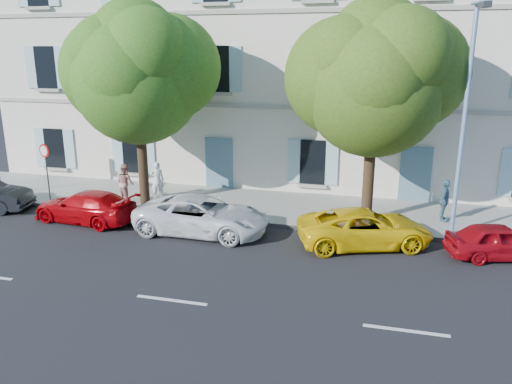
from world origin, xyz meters
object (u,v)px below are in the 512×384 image
(car_red_hatchback, at_px, (500,241))
(tree_right, at_px, (374,86))
(car_yellow_supercar, at_px, (365,228))
(tree_left, at_px, (138,80))
(pedestrian_b, at_px, (125,183))
(road_sign, at_px, (45,160))
(pedestrian_a, at_px, (157,181))
(pedestrian_c, at_px, (444,201))
(street_lamp, at_px, (466,110))
(car_red_coupe, at_px, (85,207))
(car_white_coupe, at_px, (202,216))

(car_red_hatchback, height_order, tree_right, tree_right)
(car_yellow_supercar, xyz_separation_m, tree_left, (-9.18, 2.09, 4.67))
(car_red_hatchback, xyz_separation_m, pedestrian_b, (-14.30, 2.15, 0.42))
(road_sign, xyz_separation_m, pedestrian_a, (4.41, 1.41, -0.96))
(car_red_hatchback, bearing_deg, pedestrian_c, 11.18)
(street_lamp, height_order, pedestrian_c, street_lamp)
(tree_left, distance_m, pedestrian_c, 12.76)
(tree_right, bearing_deg, road_sign, -176.67)
(car_red_coupe, height_order, street_lamp, street_lamp)
(car_white_coupe, distance_m, tree_right, 7.70)
(car_red_coupe, distance_m, car_yellow_supercar, 10.55)
(road_sign, bearing_deg, tree_right, 3.33)
(street_lamp, bearing_deg, car_red_hatchback, -46.40)
(car_red_coupe, bearing_deg, car_red_hatchback, 97.70)
(car_red_hatchback, bearing_deg, car_yellow_supercar, 74.63)
(car_red_coupe, bearing_deg, pedestrian_b, 175.45)
(tree_left, bearing_deg, car_red_hatchback, -8.92)
(car_yellow_supercar, xyz_separation_m, car_red_hatchback, (4.23, -0.01, -0.06))
(car_white_coupe, xyz_separation_m, car_yellow_supercar, (5.75, 0.25, -0.04))
(tree_right, distance_m, pedestrian_b, 10.88)
(tree_right, relative_size, pedestrian_a, 4.75)
(car_red_coupe, xyz_separation_m, car_white_coupe, (4.80, -0.08, 0.06))
(street_lamp, bearing_deg, pedestrian_a, 172.52)
(street_lamp, relative_size, pedestrian_b, 4.62)
(car_yellow_supercar, bearing_deg, car_white_coupe, 73.30)
(car_yellow_supercar, height_order, pedestrian_b, pedestrian_b)
(road_sign, relative_size, pedestrian_b, 1.49)
(tree_left, bearing_deg, pedestrian_c, 3.72)
(street_lamp, bearing_deg, road_sign, 179.45)
(road_sign, distance_m, pedestrian_b, 3.49)
(car_white_coupe, height_order, pedestrian_b, pedestrian_b)
(car_red_coupe, xyz_separation_m, pedestrian_c, (13.35, 3.04, 0.35))
(pedestrian_c, bearing_deg, tree_right, 119.14)
(car_yellow_supercar, bearing_deg, tree_right, -18.45)
(road_sign, bearing_deg, car_red_hatchback, -4.81)
(road_sign, height_order, pedestrian_c, road_sign)
(car_yellow_supercar, relative_size, car_red_hatchback, 1.35)
(car_white_coupe, bearing_deg, road_sign, 78.38)
(car_yellow_supercar, height_order, road_sign, road_sign)
(car_white_coupe, height_order, car_yellow_supercar, car_white_coupe)
(car_white_coupe, distance_m, car_red_hatchback, 9.98)
(car_white_coupe, bearing_deg, car_red_coupe, 90.16)
(street_lamp, xyz_separation_m, pedestrian_c, (-0.17, 1.56, -3.56))
(road_sign, height_order, pedestrian_b, road_sign)
(car_yellow_supercar, height_order, street_lamp, street_lamp)
(pedestrian_c, bearing_deg, car_red_coupe, 119.53)
(road_sign, bearing_deg, pedestrian_a, 17.72)
(pedestrian_b, distance_m, pedestrian_c, 12.89)
(car_white_coupe, distance_m, car_yellow_supercar, 5.76)
(car_yellow_supercar, bearing_deg, tree_left, 57.94)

